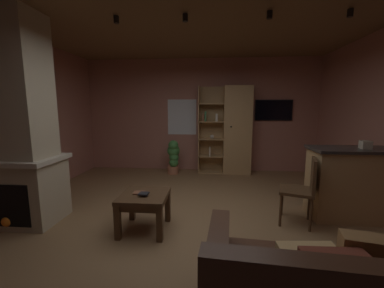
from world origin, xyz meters
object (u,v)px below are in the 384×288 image
Objects in this scene: dining_chair at (303,187)px; potted_floor_plant at (174,156)px; tissue_box at (365,145)px; table_book_1 at (144,194)px; bookshelf_cabinet at (234,131)px; table_book_0 at (139,193)px; wall_mounted_tv at (274,110)px; kitchen_bar_counter at (361,184)px; stone_fireplace at (17,132)px; coffee_table at (144,201)px.

dining_chair is 3.19m from potted_floor_plant.
tissue_box reaches higher than table_book_1.
bookshelf_cabinet is 17.36× the size of tissue_box.
dining_chair is at bearing 8.17° from table_book_0.
table_book_1 is (-1.36, -2.96, -0.52)m from bookshelf_cabinet.
table_book_1 is at bearing -126.20° from wall_mounted_tv.
kitchen_bar_counter is 0.92m from dining_chair.
kitchen_bar_counter is 1.74× the size of potted_floor_plant.
stone_fireplace is 19.95× the size of table_book_0.
stone_fireplace reaches higher than bookshelf_cabinet.
stone_fireplace reaches higher than potted_floor_plant.
coffee_table is 2.11m from dining_chair.
wall_mounted_tv is at bearing 36.46° from stone_fireplace.
kitchen_bar_counter is at bearing 12.23° from table_book_1.
table_book_1 is 0.13× the size of wall_mounted_tv.
table_book_1 is at bearing -114.62° from bookshelf_cabinet.
coffee_table is at bearing -88.83° from potted_floor_plant.
coffee_table is 0.65× the size of dining_chair.
stone_fireplace is 4.78m from kitchen_bar_counter.
wall_mounted_tv is (0.25, 2.78, 0.99)m from dining_chair.
table_book_1 is (-2.92, -0.60, -0.56)m from tissue_box.
table_book_1 reaches higher than table_book_0.
kitchen_bar_counter is at bearing 10.38° from table_book_0.
kitchen_bar_counter is (4.70, 0.47, -0.74)m from stone_fireplace.
kitchen_bar_counter is 3.02m from coffee_table.
coffee_table is at bearing -3.23° from stone_fireplace.
wall_mounted_tv is (4.07, 3.00, 0.27)m from stone_fireplace.
wall_mounted_tv reaches higher than table_book_0.
dining_chair is 1.13× the size of potted_floor_plant.
coffee_table is at bearing -12.60° from table_book_0.
stone_fireplace is 1.95× the size of kitchen_bar_counter.
kitchen_bar_counter is at bearing 10.89° from coffee_table.
stone_fireplace is 4.61× the size of coffee_table.
bookshelf_cabinet is at bearing 42.00° from stone_fireplace.
potted_floor_plant is at bearing 132.06° from dining_chair.
table_book_1 is (-2.95, -0.64, -0.00)m from kitchen_bar_counter.
coffee_table is (-2.94, -0.53, -0.69)m from tissue_box.
table_book_1 is at bearing -167.77° from kitchen_bar_counter.
potted_floor_plant reaches higher than table_book_1.
coffee_table is at bearing 104.38° from table_book_1.
stone_fireplace is at bearing -122.80° from potted_floor_plant.
table_book_0 is 1.20× the size of table_book_1.
tissue_box reaches higher than kitchen_bar_counter.
bookshelf_cabinet is at bearing 64.58° from coffee_table.
bookshelf_cabinet reaches higher than dining_chair.
potted_floor_plant is (-2.99, 2.16, -0.63)m from tissue_box.
wall_mounted_tv reaches higher than table_book_1.
coffee_table is 0.15m from table_book_1.
potted_floor_plant is (0.01, 2.68, -0.05)m from table_book_0.
table_book_0 is (-3.01, -0.52, -0.58)m from tissue_box.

